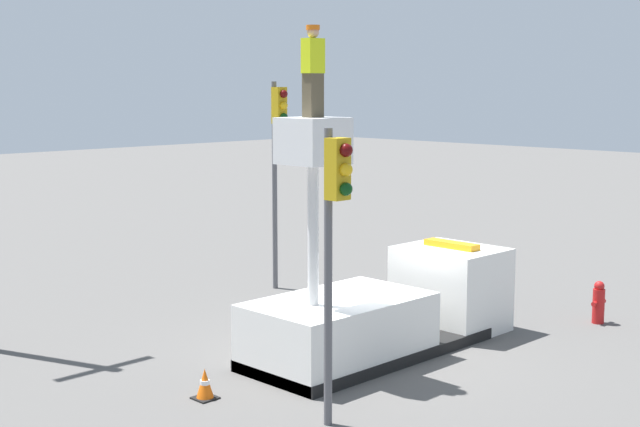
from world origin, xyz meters
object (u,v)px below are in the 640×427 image
Objects in this scene: traffic_light_pole at (335,218)px; fire_hydrant at (599,303)px; traffic_cone_rear at (205,385)px; bucket_truck at (383,309)px; worker at (313,71)px; traffic_light_across at (278,144)px.

fire_hydrant is at bearing 0.70° from traffic_light_pole.
fire_hydrant is (9.26, 0.11, -3.04)m from traffic_light_pole.
traffic_cone_rear is at bearing 165.95° from fire_hydrant.
bucket_truck is 3.81× the size of worker.
traffic_light_pole is 9.74m from fire_hydrant.
worker is at bearing 52.34° from traffic_light_pole.
worker is 3.06× the size of traffic_cone_rear.
worker is 1.69× the size of fire_hydrant.
traffic_light_pole reaches higher than traffic_cone_rear.
fire_hydrant is 10.27m from traffic_cone_rear.
worker is 6.22m from traffic_cone_rear.
traffic_cone_rear is (-0.71, 2.61, -3.28)m from traffic_light_pole.
bucket_truck is 5.47m from worker.
bucket_truck is 6.42× the size of fire_hydrant.
worker is at bearing -126.90° from traffic_light_across.
traffic_light_across reaches higher than traffic_cone_rear.
traffic_light_across is 5.60× the size of fire_hydrant.
worker reaches higher than traffic_light_across.
traffic_light_pole is (-1.80, -2.33, -2.41)m from worker.
bucket_truck reaches higher than fire_hydrant.
bucket_truck is at bearing -111.63° from traffic_light_across.
bucket_truck is 11.65× the size of traffic_cone_rear.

